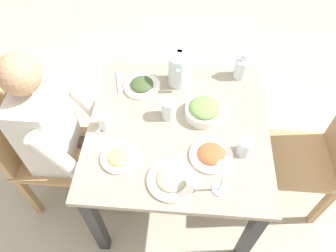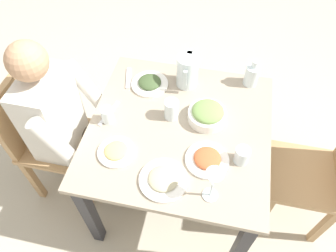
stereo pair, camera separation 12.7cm
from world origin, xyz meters
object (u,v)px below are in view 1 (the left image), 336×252
Objects in this scene: chair_near at (38,148)px; diner_near at (66,135)px; plate_rice_curry at (211,154)px; wine_glass at (224,174)px; plate_dolmas at (142,85)px; plate_beans at (172,179)px; dining_table at (178,139)px; oil_carafe at (241,69)px; water_glass_by_pitcher at (169,109)px; salad_bowl at (205,110)px; water_glass_far_right at (244,147)px; water_pitcher at (179,70)px; water_glass_near_left at (105,121)px; chair_far at (319,156)px; plate_fries at (120,157)px.

diner_near reaches higher than chair_near.
plate_rice_curry is 0.22m from wine_glass.
plate_beans is at bearing 19.89° from plate_dolmas.
dining_table is 0.55m from oil_carafe.
water_glass_by_pitcher is 0.68× the size of oil_carafe.
plate_rice_curry is (-0.15, 0.18, 0.00)m from plate_beans.
water_glass_by_pitcher reaches higher than plate_rice_curry.
chair_near is at bearing -108.59° from plate_beans.
dining_table is at bearing -57.81° from salad_bowl.
water_glass_far_right is (0.40, 0.55, 0.03)m from plate_dolmas.
oil_carafe is at bearing 102.52° from water_pitcher.
salad_bowl reaches higher than water_glass_near_left.
water_glass_near_left is at bearing -84.69° from dining_table.
water_glass_by_pitcher is 0.52m from oil_carafe.
wine_glass is (0.67, 0.22, 0.05)m from water_pitcher.
plate_dolmas is at bearing -103.54° from chair_far.
plate_dolmas is 0.76m from wine_glass.
plate_rice_curry is at bearing -77.36° from water_glass_far_right.
water_glass_by_pitcher is 0.49m from wine_glass.
diner_near is at bearing -57.24° from water_pitcher.
diner_near is 6.20× the size of water_pitcher.
plate_rice_curry is (0.17, 0.17, 0.13)m from dining_table.
oil_carafe is at bearing 169.90° from wine_glass.
dining_table is 5.66× the size of oil_carafe.
water_pitcher is at bearing 104.67° from plate_dolmas.
chair_near reaches higher than dining_table.
water_glass_near_left is (-0.02, 0.43, 0.27)m from chair_near.
water_glass_far_right is at bearing 118.51° from plate_beans.
plate_fries is 0.27m from plate_beans.
plate_beans is 0.25m from wine_glass.
water_glass_far_right is at bearing 53.61° from plate_dolmas.
chair_far is at bearing 92.59° from water_glass_near_left.
chair_near is 0.92m from water_pitcher.
salad_bowl is (-0.08, 0.13, 0.16)m from dining_table.
water_glass_near_left reaches higher than dining_table.
salad_bowl is 0.45m from wine_glass.
chair_near is at bearing -86.23° from dining_table.
chair_near is at bearing -107.28° from plate_fries.
water_glass_far_right is (0.16, -0.48, 0.27)m from chair_far.
plate_dolmas is 1.88× the size of water_glass_by_pitcher.
dining_table is at bearing 95.06° from diner_near.
water_glass_by_pitcher is at bearing -136.34° from plate_rice_curry.
water_pitcher reaches higher than chair_far.
oil_carafe is at bearing 146.90° from salad_bowl.
chair_near is 0.98m from salad_bowl.
plate_dolmas is at bearing -75.33° from water_pitcher.
plate_dolmas is at bearing 118.85° from chair_near.
water_glass_by_pitcher is at bearing 106.92° from water_glass_near_left.
chair_near reaches higher than plate_beans.
wine_glass is 1.19× the size of oil_carafe.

